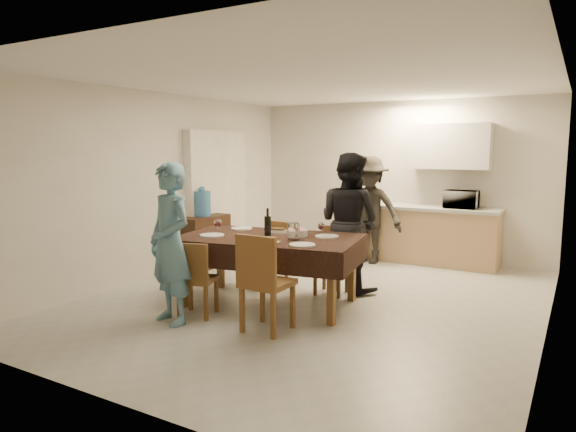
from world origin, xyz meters
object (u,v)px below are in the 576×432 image
person_far (349,222)px  wine_bottle (268,222)px  console (203,242)px  person_kitchen (369,210)px  microwave (461,199)px  savoury_tart (258,240)px  dining_table (269,240)px  person_near (170,244)px  water_pitcher (293,231)px  water_jug (202,204)px

person_far → wine_bottle: bearing=73.1°
console → person_kitchen: (2.08, 1.57, 0.45)m
microwave → person_far: 2.29m
savoury_tart → console: bearing=143.4°
dining_table → person_near: size_ratio=1.33×
dining_table → wine_bottle: 0.21m
water_pitcher → person_near: size_ratio=0.11×
savoury_tart → person_kitchen: bearing=88.1°
water_pitcher → savoury_tart: bearing=-127.1°
water_jug → microwave: (3.40, 2.02, 0.06)m
wine_bottle → water_pitcher: (0.40, -0.10, -0.07)m
person_near → person_kitchen: size_ratio=0.99×
water_jug → wine_bottle: 2.11m
microwave → person_near: size_ratio=0.29×
water_jug → microwave: size_ratio=0.78×
water_pitcher → savoury_tart: size_ratio=0.47×
console → person_kitchen: bearing=37.0°
wine_bottle → water_pitcher: 0.42m
microwave → console: bearing=30.7°
water_jug → person_kitchen: size_ratio=0.23×
dining_table → console: bearing=140.4°
dining_table → person_kitchen: size_ratio=1.32×
wine_bottle → person_near: 1.21m
water_jug → person_near: size_ratio=0.23×
person_kitchen → person_near: bearing=-101.4°
savoury_tart → person_far: person_far is taller
wine_bottle → person_far: person_far is taller
savoury_tart → person_kitchen: 3.04m
console → person_kitchen: size_ratio=0.51×
microwave → dining_table: bearing=63.9°
water_jug → water_pitcher: size_ratio=2.01×
wine_bottle → person_kitchen: size_ratio=0.19×
wine_bottle → water_pitcher: bearing=-14.0°
water_pitcher → person_kitchen: (-0.15, 2.71, -0.05)m
wine_bottle → person_far: size_ratio=0.18×
dining_table → water_jug: (-1.88, 1.09, 0.22)m
water_pitcher → savoury_tart: (-0.25, -0.33, -0.07)m
wine_bottle → person_kitchen: 2.63m
console → person_near: 2.56m
water_pitcher → person_near: 1.35m
dining_table → microwave: microwave is taller
water_jug → savoury_tart: 2.47m
savoury_tart → person_near: bearing=-134.1°
wine_bottle → person_near: size_ratio=0.19×
person_near → person_far: size_ratio=0.95×
water_pitcher → dining_table: bearing=171.9°
console → water_pitcher: bearing=-27.1°
person_far → person_near: bearing=76.4°
dining_table → savoury_tart: size_ratio=5.50×
person_far → person_kitchen: person_far is taller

